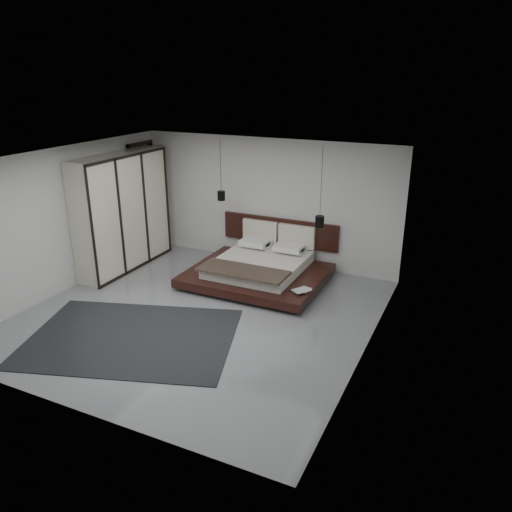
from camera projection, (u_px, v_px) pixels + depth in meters
The scene contains 14 objects.
floor at pixel (199, 314), 9.01m from camera, with size 6.00×6.00×0.00m, color gray.
ceiling at pixel (192, 159), 8.03m from camera, with size 6.00×6.00×0.00m, color white.
wall_back at pixel (267, 202), 11.06m from camera, with size 6.00×6.00×0.00m, color silver.
wall_front at pixel (65, 314), 5.97m from camera, with size 6.00×6.00×0.00m, color silver.
wall_left at pixel (64, 220), 9.71m from camera, with size 6.00×6.00×0.00m, color silver.
wall_right at pixel (371, 269), 7.33m from camera, with size 6.00×6.00×0.00m, color silver.
lattice_screen at pixel (144, 198), 11.80m from camera, with size 0.05×0.90×2.60m, color black.
bed at pixel (260, 267), 10.40m from camera, with size 2.72×2.37×1.07m.
book_lower at pixel (299, 289), 9.42m from camera, with size 0.20×0.27×0.03m, color #99724C.
book_upper at pixel (298, 288), 9.39m from camera, with size 0.24×0.32×0.02m, color #99724C.
pendant_left at pixel (221, 195), 10.73m from camera, with size 0.17×0.17×1.30m.
pendant_right at pixel (320, 221), 9.95m from camera, with size 0.18×0.18×1.60m.
wardrobe at pixel (122, 212), 10.79m from camera, with size 0.60×2.56×2.51m.
rug at pixel (132, 337), 8.23m from camera, with size 3.33×2.38×0.01m, color black.
Camera 1 is at (4.35, -6.87, 4.15)m, focal length 35.00 mm.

